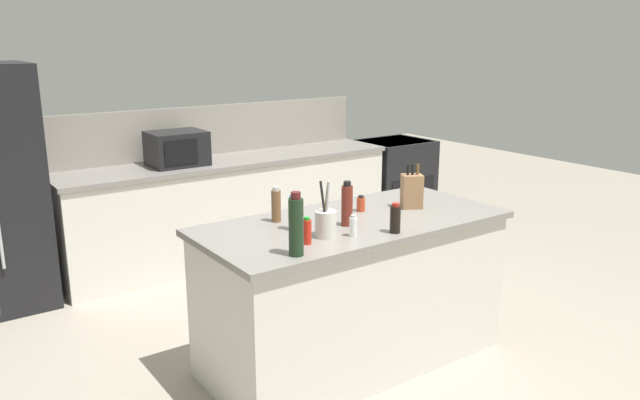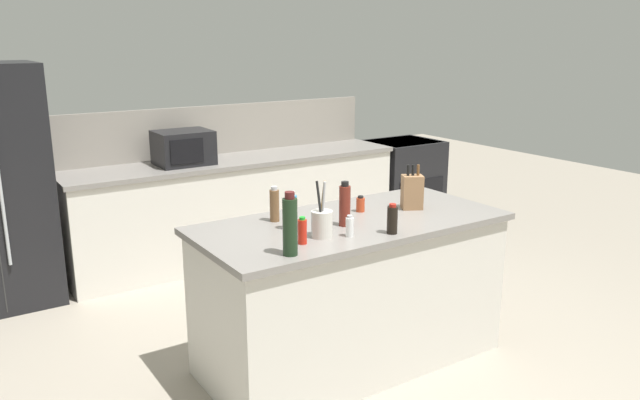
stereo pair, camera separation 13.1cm
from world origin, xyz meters
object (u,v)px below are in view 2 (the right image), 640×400
at_px(pepper_grinder, 274,205).
at_px(wine_bottle, 290,226).
at_px(salt_shaker, 350,227).
at_px(range_oven, 402,181).
at_px(hot_sauce_bottle, 302,231).
at_px(spice_jar_paprika, 360,204).
at_px(microwave, 183,148).
at_px(knife_block, 412,192).
at_px(soy_sauce_bottle, 392,220).
at_px(vinegar_bottle, 345,205).
at_px(utensil_crock, 322,223).
at_px(dish_soap_bottle, 292,212).

xyz_separation_m(pepper_grinder, wine_bottle, (-0.23, -0.57, 0.05)).
bearing_deg(salt_shaker, range_oven, 44.40).
height_order(hot_sauce_bottle, spice_jar_paprika, hot_sauce_bottle).
bearing_deg(salt_shaker, microwave, 90.27).
xyz_separation_m(knife_block, soy_sauce_bottle, (-0.45, -0.34, -0.03)).
bearing_deg(spice_jar_paprika, knife_block, -21.79).
xyz_separation_m(salt_shaker, vinegar_bottle, (0.10, 0.18, 0.07)).
height_order(utensil_crock, dish_soap_bottle, utensil_crock).
distance_m(knife_block, spice_jar_paprika, 0.35).
height_order(hot_sauce_bottle, pepper_grinder, pepper_grinder).
relative_size(soy_sauce_bottle, wine_bottle, 0.52).
bearing_deg(utensil_crock, dish_soap_bottle, 108.39).
relative_size(vinegar_bottle, spice_jar_paprika, 2.58).
bearing_deg(dish_soap_bottle, salt_shaker, -54.66).
xyz_separation_m(range_oven, spice_jar_paprika, (-2.14, -2.07, 0.52)).
height_order(range_oven, dish_soap_bottle, dish_soap_bottle).
bearing_deg(vinegar_bottle, wine_bottle, -153.38).
bearing_deg(vinegar_bottle, spice_jar_paprika, 36.52).
bearing_deg(vinegar_bottle, salt_shaker, -117.86).
distance_m(vinegar_bottle, wine_bottle, 0.59).
xyz_separation_m(range_oven, vinegar_bottle, (-2.40, -2.27, 0.60)).
bearing_deg(knife_block, microwave, 135.28).
distance_m(microwave, spice_jar_paprika, 2.11).
relative_size(knife_block, dish_soap_bottle, 1.28).
height_order(utensil_crock, hot_sauce_bottle, utensil_crock).
xyz_separation_m(knife_block, spice_jar_paprika, (-0.32, 0.13, -0.07)).
distance_m(salt_shaker, wine_bottle, 0.45).
xyz_separation_m(range_oven, utensil_crock, (-2.64, -2.37, 0.56)).
xyz_separation_m(utensil_crock, soy_sauce_bottle, (0.37, -0.17, -0.00)).
distance_m(utensil_crock, vinegar_bottle, 0.26).
xyz_separation_m(microwave, utensil_crock, (-0.12, -2.37, -0.07)).
height_order(microwave, soy_sauce_bottle, microwave).
xyz_separation_m(salt_shaker, dish_soap_bottle, (-0.20, 0.29, 0.05)).
xyz_separation_m(knife_block, utensil_crock, (-0.81, -0.17, -0.03)).
height_order(microwave, knife_block, microwave).
xyz_separation_m(vinegar_bottle, spice_jar_paprika, (0.26, 0.19, -0.08)).
xyz_separation_m(utensil_crock, hot_sauce_bottle, (-0.15, -0.04, -0.01)).
xyz_separation_m(microwave, salt_shaker, (0.01, -2.45, -0.09)).
distance_m(utensil_crock, salt_shaker, 0.16).
distance_m(microwave, pepper_grinder, 1.97).
xyz_separation_m(range_oven, hot_sauce_bottle, (-2.79, -2.41, 0.54)).
height_order(soy_sauce_bottle, pepper_grinder, pepper_grinder).
bearing_deg(microwave, range_oven, -0.00).
bearing_deg(hot_sauce_bottle, knife_block, 12.46).
relative_size(utensil_crock, soy_sauce_bottle, 1.84).
height_order(knife_block, vinegar_bottle, knife_block).
bearing_deg(hot_sauce_bottle, salt_shaker, -7.37).
height_order(microwave, pepper_grinder, microwave).
distance_m(utensil_crock, soy_sauce_bottle, 0.40).
height_order(pepper_grinder, vinegar_bottle, vinegar_bottle).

